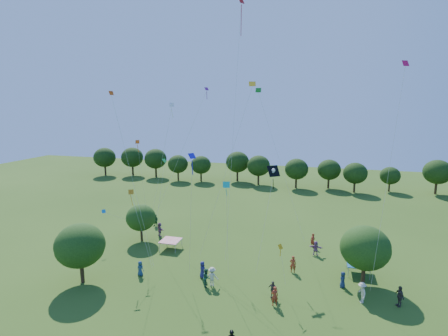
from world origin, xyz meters
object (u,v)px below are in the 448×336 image
(pirate_kite, at_px, (273,172))
(red_high_kite, at_px, (238,56))
(near_tree_east, at_px, (365,248))
(near_tree_north, at_px, (141,218))
(near_tree_west, at_px, (80,246))
(tent_blue, at_px, (358,264))
(tent_red_stripe, at_px, (171,241))

(pirate_kite, height_order, red_high_kite, red_high_kite)
(near_tree_east, bearing_deg, near_tree_north, 170.66)
(red_high_kite, bearing_deg, near_tree_west, -142.24)
(tent_blue, bearing_deg, red_high_kite, 175.12)
(near_tree_north, relative_size, pirate_kite, 0.50)
(red_high_kite, bearing_deg, pirate_kite, -17.90)
(near_tree_north, bearing_deg, pirate_kite, -7.82)
(near_tree_west, relative_size, near_tree_north, 1.25)
(near_tree_east, bearing_deg, red_high_kite, 166.06)
(near_tree_east, distance_m, tent_red_stripe, 21.35)
(pirate_kite, relative_size, red_high_kite, 0.36)
(near_tree_west, xyz_separation_m, tent_blue, (25.70, 8.87, -2.71))
(near_tree_north, height_order, tent_red_stripe, near_tree_north)
(pirate_kite, xyz_separation_m, red_high_kite, (-4.07, 1.32, 11.73))
(near_tree_north, relative_size, near_tree_east, 0.81)
(near_tree_west, xyz_separation_m, near_tree_north, (0.38, 10.92, -0.73))
(tent_blue, height_order, pirate_kite, pirate_kite)
(pirate_kite, bearing_deg, tent_red_stripe, 175.76)
(red_high_kite, bearing_deg, tent_blue, -4.88)
(tent_blue, relative_size, red_high_kite, 0.08)
(tent_red_stripe, xyz_separation_m, red_high_kite, (7.93, 0.43, 20.74))
(tent_red_stripe, bearing_deg, red_high_kite, 3.08)
(near_tree_north, distance_m, near_tree_east, 25.91)
(red_high_kite, bearing_deg, near_tree_north, 175.61)
(tent_blue, xyz_separation_m, pirate_kite, (-8.76, -0.22, 9.02))
(near_tree_north, bearing_deg, red_high_kite, -4.39)
(tent_red_stripe, relative_size, pirate_kite, 0.23)
(near_tree_west, height_order, near_tree_north, near_tree_west)
(near_tree_north, distance_m, tent_blue, 25.48)
(near_tree_west, xyz_separation_m, pirate_kite, (16.94, 8.65, 6.31))
(near_tree_north, xyz_separation_m, tent_red_stripe, (4.56, -1.39, -1.98))
(near_tree_north, xyz_separation_m, red_high_kite, (12.49, -0.96, 18.76))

